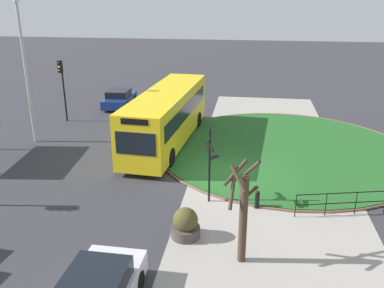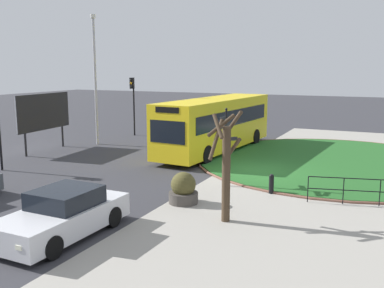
{
  "view_description": "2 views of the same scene",
  "coord_description": "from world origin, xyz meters",
  "px_view_note": "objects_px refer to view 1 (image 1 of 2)",
  "views": [
    {
      "loc": [
        -18.61,
        -1.07,
        8.47
      ],
      "look_at": [
        -0.12,
        1.61,
        1.57
      ],
      "focal_mm": 38.82,
      "sensor_mm": 36.0,
      "label": 1
    },
    {
      "loc": [
        -19.42,
        -5.7,
        4.88
      ],
      "look_at": [
        -0.79,
        2.98,
        1.28
      ],
      "focal_mm": 40.79,
      "sensor_mm": 36.0,
      "label": 2
    }
  ],
  "objects_px": {
    "bus_yellow": "(167,116)",
    "signpost_directional": "(210,161)",
    "car_trailing": "(119,99)",
    "street_tree_bare": "(242,210)",
    "lamppost_tall": "(25,69)",
    "planter_near_signpost": "(185,225)",
    "bollard_foreground": "(257,199)",
    "traffic_light_far": "(62,78)"
  },
  "relations": [
    {
      "from": "bus_yellow",
      "to": "signpost_directional",
      "type": "bearing_deg",
      "value": 29.31
    },
    {
      "from": "car_trailing",
      "to": "street_tree_bare",
      "type": "height_order",
      "value": "street_tree_bare"
    },
    {
      "from": "bus_yellow",
      "to": "lamppost_tall",
      "type": "height_order",
      "value": "lamppost_tall"
    },
    {
      "from": "signpost_directional",
      "to": "lamppost_tall",
      "type": "relative_size",
      "value": 0.4
    },
    {
      "from": "lamppost_tall",
      "to": "planter_near_signpost",
      "type": "height_order",
      "value": "lamppost_tall"
    },
    {
      "from": "signpost_directional",
      "to": "car_trailing",
      "type": "relative_size",
      "value": 0.82
    },
    {
      "from": "lamppost_tall",
      "to": "bus_yellow",
      "type": "bearing_deg",
      "value": -83.77
    },
    {
      "from": "signpost_directional",
      "to": "car_trailing",
      "type": "height_order",
      "value": "signpost_directional"
    },
    {
      "from": "bollard_foreground",
      "to": "street_tree_bare",
      "type": "bearing_deg",
      "value": 171.29
    },
    {
      "from": "lamppost_tall",
      "to": "planter_near_signpost",
      "type": "distance_m",
      "value": 14.33
    },
    {
      "from": "car_trailing",
      "to": "bus_yellow",
      "type": "bearing_deg",
      "value": -146.78
    },
    {
      "from": "car_trailing",
      "to": "traffic_light_far",
      "type": "distance_m",
      "value": 5.53
    },
    {
      "from": "bollard_foreground",
      "to": "lamppost_tall",
      "type": "bearing_deg",
      "value": 64.18
    },
    {
      "from": "bus_yellow",
      "to": "car_trailing",
      "type": "bearing_deg",
      "value": -140.31
    },
    {
      "from": "bollard_foreground",
      "to": "street_tree_bare",
      "type": "xyz_separation_m",
      "value": [
        -3.65,
        0.56,
        1.47
      ]
    },
    {
      "from": "street_tree_bare",
      "to": "traffic_light_far",
      "type": "bearing_deg",
      "value": 41.43
    },
    {
      "from": "bus_yellow",
      "to": "lamppost_tall",
      "type": "xyz_separation_m",
      "value": [
        -0.86,
        7.91,
        2.68
      ]
    },
    {
      "from": "traffic_light_far",
      "to": "street_tree_bare",
      "type": "xyz_separation_m",
      "value": [
        -14.08,
        -12.43,
        -1.17
      ]
    },
    {
      "from": "bus_yellow",
      "to": "street_tree_bare",
      "type": "bearing_deg",
      "value": 27.72
    },
    {
      "from": "car_trailing",
      "to": "planter_near_signpost",
      "type": "height_order",
      "value": "car_trailing"
    },
    {
      "from": "traffic_light_far",
      "to": "bollard_foreground",
      "type": "bearing_deg",
      "value": 47.94
    },
    {
      "from": "bus_yellow",
      "to": "street_tree_bare",
      "type": "relative_size",
      "value": 2.99
    },
    {
      "from": "bollard_foreground",
      "to": "bus_yellow",
      "type": "height_order",
      "value": "bus_yellow"
    },
    {
      "from": "bus_yellow",
      "to": "bollard_foreground",
      "type": "bearing_deg",
      "value": 40.38
    },
    {
      "from": "signpost_directional",
      "to": "bollard_foreground",
      "type": "relative_size",
      "value": 4.1
    },
    {
      "from": "bus_yellow",
      "to": "car_trailing",
      "type": "distance_m",
      "value": 9.29
    },
    {
      "from": "bollard_foreground",
      "to": "traffic_light_far",
      "type": "distance_m",
      "value": 16.87
    },
    {
      "from": "signpost_directional",
      "to": "car_trailing",
      "type": "distance_m",
      "value": 16.84
    },
    {
      "from": "signpost_directional",
      "to": "lamppost_tall",
      "type": "bearing_deg",
      "value": 61.39
    },
    {
      "from": "bollard_foreground",
      "to": "lamppost_tall",
      "type": "height_order",
      "value": "lamppost_tall"
    },
    {
      "from": "bollard_foreground",
      "to": "bus_yellow",
      "type": "distance_m",
      "value": 9.0
    },
    {
      "from": "bus_yellow",
      "to": "street_tree_bare",
      "type": "distance_m",
      "value": 11.83
    },
    {
      "from": "lamppost_tall",
      "to": "street_tree_bare",
      "type": "xyz_separation_m",
      "value": [
        -10.01,
        -12.58,
        -2.48
      ]
    },
    {
      "from": "bollard_foreground",
      "to": "lamppost_tall",
      "type": "relative_size",
      "value": 0.1
    },
    {
      "from": "car_trailing",
      "to": "planter_near_signpost",
      "type": "bearing_deg",
      "value": -157.28
    },
    {
      "from": "bollard_foreground",
      "to": "bus_yellow",
      "type": "relative_size",
      "value": 0.07
    },
    {
      "from": "car_trailing",
      "to": "lamppost_tall",
      "type": "height_order",
      "value": "lamppost_tall"
    },
    {
      "from": "bus_yellow",
      "to": "traffic_light_far",
      "type": "relative_size",
      "value": 2.57
    },
    {
      "from": "car_trailing",
      "to": "street_tree_bare",
      "type": "relative_size",
      "value": 1.11
    },
    {
      "from": "planter_near_signpost",
      "to": "street_tree_bare",
      "type": "xyz_separation_m",
      "value": [
        -1.11,
        -2.03,
        1.36
      ]
    },
    {
      "from": "car_trailing",
      "to": "planter_near_signpost",
      "type": "distance_m",
      "value": 19.05
    },
    {
      "from": "bus_yellow",
      "to": "street_tree_bare",
      "type": "xyz_separation_m",
      "value": [
        -10.87,
        -4.67,
        0.2
      ]
    }
  ]
}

